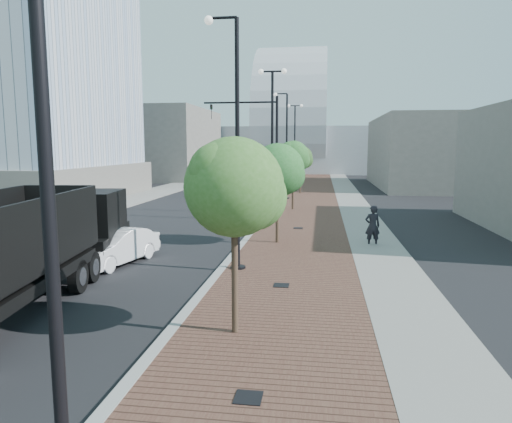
# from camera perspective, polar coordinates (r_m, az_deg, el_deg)

# --- Properties ---
(sidewalk) EXTENTS (7.00, 140.00, 0.12)m
(sidewalk) POSITION_cam_1_polar(r_m,az_deg,el_deg) (47.07, 7.77, 2.24)
(sidewalk) COLOR #4C2D23
(sidewalk) RESTS_ON ground
(concrete_strip) EXTENTS (2.40, 140.00, 0.13)m
(concrete_strip) POSITION_cam_1_polar(r_m,az_deg,el_deg) (47.14, 11.05, 2.18)
(concrete_strip) COLOR slate
(concrete_strip) RESTS_ON ground
(curb) EXTENTS (0.30, 140.00, 0.14)m
(curb) POSITION_cam_1_polar(r_m,az_deg,el_deg) (47.21, 3.52, 2.33)
(curb) COLOR gray
(curb) RESTS_ON ground
(west_sidewalk) EXTENTS (4.00, 140.00, 0.12)m
(west_sidewalk) POSITION_cam_1_polar(r_m,az_deg,el_deg) (49.92, -11.54, 2.48)
(west_sidewalk) COLOR slate
(west_sidewalk) RESTS_ON ground
(dump_truck) EXTENTS (4.16, 13.54, 3.34)m
(dump_truck) POSITION_cam_1_polar(r_m,az_deg,el_deg) (16.72, -23.66, -3.91)
(dump_truck) COLOR black
(dump_truck) RESTS_ON ground
(white_sedan) EXTENTS (2.40, 4.46, 1.40)m
(white_sedan) POSITION_cam_1_polar(r_m,az_deg,el_deg) (19.41, -16.78, -4.16)
(white_sedan) COLOR silver
(white_sedan) RESTS_ON ground
(dark_car_mid) EXTENTS (3.44, 5.55, 1.43)m
(dark_car_mid) POSITION_cam_1_polar(r_m,az_deg,el_deg) (48.65, -4.76, 3.25)
(dark_car_mid) COLOR black
(dark_car_mid) RESTS_ON ground
(dark_car_far) EXTENTS (2.35, 4.80, 1.34)m
(dark_car_far) POSITION_cam_1_polar(r_m,az_deg,el_deg) (51.63, 0.02, 3.49)
(dark_car_far) COLOR black
(dark_car_far) RESTS_ON ground
(pedestrian) EXTENTS (0.77, 0.57, 1.94)m
(pedestrian) POSITION_cam_1_polar(r_m,az_deg,el_deg) (22.48, 14.00, -1.73)
(pedestrian) COLOR black
(pedestrian) RESTS_ON ground
(streetlight_0) EXTENTS (1.72, 0.56, 9.28)m
(streetlight_0) POSITION_cam_1_polar(r_m,az_deg,el_deg) (5.72, -24.43, 8.99)
(streetlight_0) COLOR black
(streetlight_0) RESTS_ON ground
(streetlight_1) EXTENTS (1.44, 0.56, 9.21)m
(streetlight_1) POSITION_cam_1_polar(r_m,az_deg,el_deg) (17.14, -2.64, 6.89)
(streetlight_1) COLOR black
(streetlight_1) RESTS_ON ground
(streetlight_2) EXTENTS (1.72, 0.56, 9.28)m
(streetlight_2) POSITION_cam_1_polar(r_m,az_deg,el_deg) (29.01, 1.98, 8.25)
(streetlight_2) COLOR black
(streetlight_2) RESTS_ON ground
(streetlight_3) EXTENTS (1.44, 0.56, 9.21)m
(streetlight_3) POSITION_cam_1_polar(r_m,az_deg,el_deg) (40.97, 3.59, 7.47)
(streetlight_3) COLOR black
(streetlight_3) RESTS_ON ground
(streetlight_4) EXTENTS (1.72, 0.56, 9.28)m
(streetlight_4) POSITION_cam_1_polar(r_m,az_deg,el_deg) (52.93, 4.73, 8.07)
(streetlight_4) COLOR black
(streetlight_4) RESTS_ON ground
(traffic_mast) EXTENTS (5.09, 0.20, 8.00)m
(traffic_mast) POSITION_cam_1_polar(r_m,az_deg,el_deg) (32.09, 0.93, 8.51)
(traffic_mast) COLOR black
(traffic_mast) RESTS_ON ground
(tree_0) EXTENTS (2.42, 2.38, 4.89)m
(tree_0) POSITION_cam_1_polar(r_m,az_deg,el_deg) (11.09, -2.41, 2.93)
(tree_0) COLOR #382619
(tree_0) RESTS_ON ground
(tree_1) EXTENTS (2.54, 2.52, 4.81)m
(tree_1) POSITION_cam_1_polar(r_m,az_deg,el_deg) (21.99, 2.77, 5.00)
(tree_1) COLOR #382619
(tree_1) RESTS_ON ground
(tree_2) EXTENTS (2.33, 2.27, 5.07)m
(tree_2) POSITION_cam_1_polar(r_m,az_deg,el_deg) (33.94, 4.63, 6.65)
(tree_2) COLOR #382619
(tree_2) RESTS_ON ground
(tree_3) EXTENTS (2.36, 2.30, 4.74)m
(tree_3) POSITION_cam_1_polar(r_m,az_deg,el_deg) (45.93, 5.52, 6.53)
(tree_3) COLOR #382619
(tree_3) RESTS_ON ground
(tower_podium) EXTENTS (19.00, 19.00, 3.00)m
(tower_podium) POSITION_cam_1_polar(r_m,az_deg,el_deg) (47.78, -27.44, 3.25)
(tower_podium) COLOR #66635C
(tower_podium) RESTS_ON ground
(convention_center) EXTENTS (50.00, 30.00, 50.00)m
(convention_center) POSITION_cam_1_polar(r_m,az_deg,el_deg) (92.03, 4.51, 8.73)
(convention_center) COLOR #A7ABB1
(convention_center) RESTS_ON ground
(commercial_block_nw) EXTENTS (14.00, 20.00, 10.00)m
(commercial_block_nw) POSITION_cam_1_polar(r_m,az_deg,el_deg) (70.90, -11.62, 8.03)
(commercial_block_nw) COLOR #65625B
(commercial_block_nw) RESTS_ON ground
(commercial_block_ne) EXTENTS (12.00, 22.00, 8.00)m
(commercial_block_ne) POSITION_cam_1_polar(r_m,az_deg,el_deg) (58.18, 20.39, 6.78)
(commercial_block_ne) COLOR #615E58
(commercial_block_ne) RESTS_ON ground
(utility_cover_0) EXTENTS (0.50, 0.50, 0.02)m
(utility_cover_0) POSITION_cam_1_polar(r_m,az_deg,el_deg) (9.14, -0.94, -21.69)
(utility_cover_0) COLOR black
(utility_cover_0) RESTS_ON sidewalk
(utility_cover_1) EXTENTS (0.50, 0.50, 0.02)m
(utility_cover_1) POSITION_cam_1_polar(r_m,az_deg,el_deg) (15.57, 3.10, -8.96)
(utility_cover_1) COLOR black
(utility_cover_1) RESTS_ON sidewalk
(utility_cover_2) EXTENTS (0.50, 0.50, 0.02)m
(utility_cover_2) POSITION_cam_1_polar(r_m,az_deg,el_deg) (26.27, 5.15, -2.02)
(utility_cover_2) COLOR black
(utility_cover_2) RESTS_ON sidewalk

